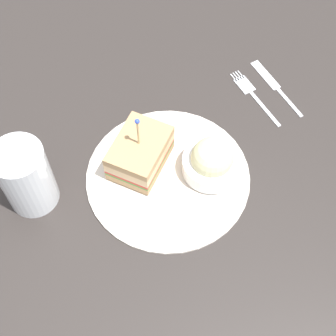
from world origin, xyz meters
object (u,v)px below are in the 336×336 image
knife (274,84)px  coleslaw_bowl (212,162)px  plate (168,176)px  sandwich_half_center (140,153)px  fork (251,92)px  drink_glass (27,178)px

knife → coleslaw_bowl: bearing=-132.7°
coleslaw_bowl → knife: bearing=47.3°
plate → sandwich_half_center: (-3.75, 2.90, 3.03)cm
plate → sandwich_half_center: bearing=142.3°
plate → coleslaw_bowl: size_ratio=2.83×
coleslaw_bowl → fork: bearing=55.6°
sandwich_half_center → drink_glass: sandwich_half_center is taller
drink_glass → fork: 39.23cm
plate → coleslaw_bowl: (6.54, -0.20, 2.75)cm
plate → knife: (20.67, 15.09, -0.24)cm
drink_glass → knife: size_ratio=0.86×
drink_glass → knife: (40.68, 14.83, -4.80)cm
drink_glass → fork: bearing=20.9°
coleslaw_bowl → fork: 17.64cm
coleslaw_bowl → knife: coleslaw_bowl is taller
sandwich_half_center → fork: 23.28cm
plate → coleslaw_bowl: bearing=-1.8°
coleslaw_bowl → knife: size_ratio=0.66×
drink_glass → fork: (36.38, 13.88, -4.80)cm
drink_glass → fork: size_ratio=0.90×
coleslaw_bowl → knife: (14.12, 15.29, -2.99)cm
sandwich_half_center → drink_glass: size_ratio=1.03×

